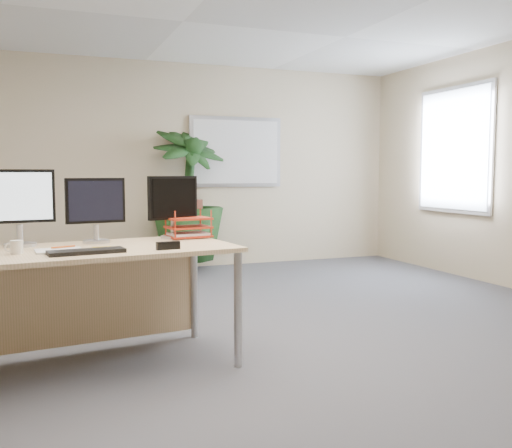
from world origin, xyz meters
name	(u,v)px	position (x,y,z in m)	size (l,w,h in m)	color
floor	(260,365)	(0.00, 0.00, 0.00)	(8.00, 8.00, 0.00)	#434247
back_wall	(148,166)	(0.00, 4.00, 1.35)	(7.00, 0.04, 2.70)	#CDB891
whiteboard	(236,152)	(1.20, 3.97, 1.55)	(1.30, 0.04, 0.95)	#B8B8BD
window	(454,150)	(3.47, 2.30, 1.55)	(0.04, 1.30, 1.55)	#B8B8BD
desk	(67,273)	(-1.18, 0.40, 0.62)	(2.16, 1.12, 0.79)	tan
floor_plant	(187,213)	(0.44, 3.70, 0.75)	(0.84, 0.84, 1.50)	#143513
monitor_left	(19,202)	(-1.46, 0.57, 1.08)	(0.45, 0.20, 0.50)	#AFAFB4
monitor_right	(96,206)	(-0.98, 0.59, 1.05)	(0.40, 0.18, 0.44)	#AFAFB4
monitor_dark	(173,203)	(-0.42, 0.67, 1.05)	(0.39, 0.19, 0.45)	#AFAFB4
keyboard	(87,251)	(-1.08, 0.07, 0.81)	(0.44, 0.15, 0.02)	black
coffee_mug	(16,247)	(-1.47, 0.20, 0.83)	(0.11, 0.07, 0.08)	white
spiral_notebook	(59,250)	(-1.23, 0.23, 0.80)	(0.27, 0.20, 0.01)	silver
orange_pen	(63,247)	(-1.20, 0.30, 0.81)	(0.01, 0.01, 0.15)	#DC5A18
yellow_highlighter	(102,248)	(-0.97, 0.25, 0.80)	(0.02, 0.02, 0.12)	gold
letter_tray	(188,229)	(-0.31, 0.65, 0.86)	(0.33, 0.27, 0.14)	#A72914
stapler	(168,246)	(-0.59, 0.08, 0.82)	(0.15, 0.04, 0.05)	black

